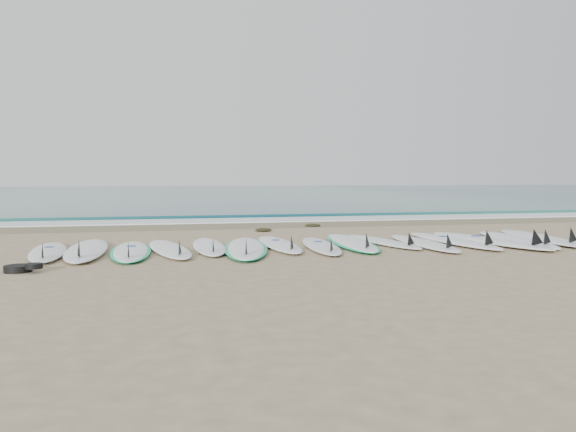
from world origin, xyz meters
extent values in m
plane|color=#9B8664|center=(0.00, 0.00, 0.00)|extent=(120.00, 120.00, 0.00)
cube|color=#1C5454|center=(0.00, 32.50, 0.01)|extent=(120.00, 55.00, 0.03)
cube|color=#71664B|center=(0.00, 4.10, 0.01)|extent=(120.00, 1.80, 0.01)
cube|color=silver|center=(0.00, 5.50, 0.02)|extent=(120.00, 1.40, 0.04)
cube|color=#1C5454|center=(0.00, 7.00, 0.05)|extent=(120.00, 1.00, 0.10)
ellipsoid|color=white|center=(-4.10, 0.04, 0.04)|extent=(0.75, 2.43, 0.08)
cone|color=black|center=(-4.00, -0.82, 0.18)|extent=(0.23, 0.28, 0.25)
cylinder|color=navy|center=(-4.12, 0.27, 0.08)|extent=(0.15, 0.15, 0.01)
ellipsoid|color=white|center=(-3.56, 0.08, 0.05)|extent=(0.65, 2.79, 0.09)
cone|color=black|center=(-3.53, -0.93, 0.21)|extent=(0.24, 0.30, 0.30)
ellipsoid|color=white|center=(-2.92, -0.14, 0.04)|extent=(0.55, 2.42, 0.08)
ellipsoid|color=#0AC47A|center=(-2.92, -0.14, 0.04)|extent=(0.63, 2.44, 0.06)
cone|color=black|center=(-2.90, -1.02, 0.18)|extent=(0.21, 0.26, 0.26)
cylinder|color=navy|center=(-2.92, 0.10, 0.08)|extent=(0.14, 0.14, 0.01)
ellipsoid|color=white|center=(-2.36, -0.03, 0.04)|extent=(0.86, 2.48, 0.08)
cone|color=black|center=(-2.23, -0.91, 0.18)|extent=(0.24, 0.29, 0.26)
ellipsoid|color=white|center=(-1.74, 0.16, 0.04)|extent=(0.51, 2.37, 0.08)
cone|color=black|center=(-1.75, -0.70, 0.18)|extent=(0.20, 0.25, 0.25)
ellipsoid|color=white|center=(-1.20, -0.17, 0.05)|extent=(0.95, 2.80, 0.09)
ellipsoid|color=#0AC47A|center=(-1.20, -0.17, 0.04)|extent=(1.05, 2.83, 0.06)
cone|color=black|center=(-1.34, -1.16, 0.21)|extent=(0.27, 0.32, 0.29)
ellipsoid|color=white|center=(-0.60, 0.18, 0.04)|extent=(0.52, 2.43, 0.08)
cone|color=black|center=(-0.60, -0.71, 0.18)|extent=(0.21, 0.26, 0.26)
cylinder|color=navy|center=(-0.61, 0.42, 0.08)|extent=(0.14, 0.14, 0.01)
ellipsoid|color=silver|center=(0.01, -0.15, 0.04)|extent=(0.72, 2.38, 0.08)
cone|color=black|center=(-0.08, -1.00, 0.18)|extent=(0.22, 0.27, 0.25)
cylinder|color=navy|center=(0.03, 0.07, 0.08)|extent=(0.15, 0.15, 0.01)
ellipsoid|color=white|center=(0.62, 0.13, 0.05)|extent=(0.78, 2.67, 0.08)
ellipsoid|color=#0AC47A|center=(0.62, 0.13, 0.04)|extent=(0.87, 2.70, 0.06)
cone|color=black|center=(0.53, -0.83, 0.20)|extent=(0.25, 0.30, 0.28)
ellipsoid|color=white|center=(1.18, 0.19, 0.04)|extent=(0.83, 2.34, 0.07)
cone|color=black|center=(1.31, -0.64, 0.17)|extent=(0.23, 0.27, 0.24)
ellipsoid|color=white|center=(1.75, -0.20, 0.04)|extent=(0.61, 2.52, 0.08)
cone|color=black|center=(1.72, -1.11, 0.19)|extent=(0.22, 0.27, 0.27)
ellipsoid|color=white|center=(2.39, -0.01, 0.05)|extent=(0.73, 2.73, 0.09)
cone|color=black|center=(2.45, -0.99, 0.20)|extent=(0.25, 0.30, 0.29)
cylinder|color=navy|center=(2.37, 0.25, 0.09)|extent=(0.17, 0.17, 0.01)
ellipsoid|color=white|center=(2.97, -0.15, 0.05)|extent=(1.04, 2.96, 0.09)
cone|color=black|center=(3.13, -1.20, 0.22)|extent=(0.29, 0.34, 0.31)
cylinder|color=navy|center=(2.93, 0.13, 0.10)|extent=(0.19, 0.19, 0.01)
ellipsoid|color=white|center=(3.56, -0.09, 0.05)|extent=(0.98, 2.81, 0.09)
cone|color=black|center=(3.41, -1.09, 0.21)|extent=(0.27, 0.33, 0.29)
ellipsoid|color=silver|center=(4.13, 0.05, 0.05)|extent=(1.06, 2.93, 0.09)
cone|color=black|center=(3.96, -0.98, 0.22)|extent=(0.29, 0.34, 0.31)
ellipsoid|color=black|center=(-0.40, 2.74, 0.03)|extent=(0.35, 0.27, 0.07)
ellipsoid|color=black|center=(0.89, 3.56, 0.04)|extent=(0.36, 0.28, 0.07)
cylinder|color=black|center=(-4.15, -1.51, 0.04)|extent=(0.32, 0.32, 0.08)
cylinder|color=black|center=(-3.95, -1.61, 0.08)|extent=(0.20, 0.20, 0.06)
camera|label=1|loc=(-2.46, -8.71, 1.14)|focal=35.00mm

